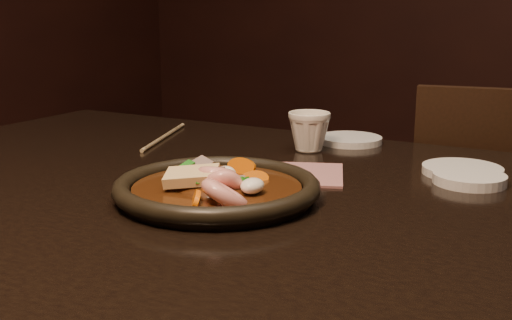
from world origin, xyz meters
The scene contains 10 objects.
table centered at (0.00, 0.00, 0.67)m, with size 1.60×0.90×0.75m.
chair centered at (0.19, 0.62, 0.47)m, with size 0.46×0.46×0.85m.
plate centered at (-0.11, -0.04, 0.76)m, with size 0.28×0.28×0.03m.
stirfry centered at (-0.11, -0.04, 0.77)m, with size 0.16×0.18×0.05m.
soy_dish centered at (0.17, 0.21, 0.76)m, with size 0.10×0.10×0.01m, color white.
saucer_left centered at (-0.08, 0.39, 0.76)m, with size 0.12×0.12×0.01m, color white.
saucer_right centered at (0.15, 0.26, 0.76)m, with size 0.12×0.12×0.01m, color white.
tea_cup centered at (-0.12, 0.29, 0.79)m, with size 0.07×0.07×0.07m, color white.
chopsticks centered at (-0.41, 0.26, 0.75)m, with size 0.09×0.25×0.01m.
napkin centered at (-0.07, 0.13, 0.75)m, with size 0.14×0.14×0.00m, color #A26564.
Camera 1 is at (0.33, -0.72, 1.00)m, focal length 45.00 mm.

